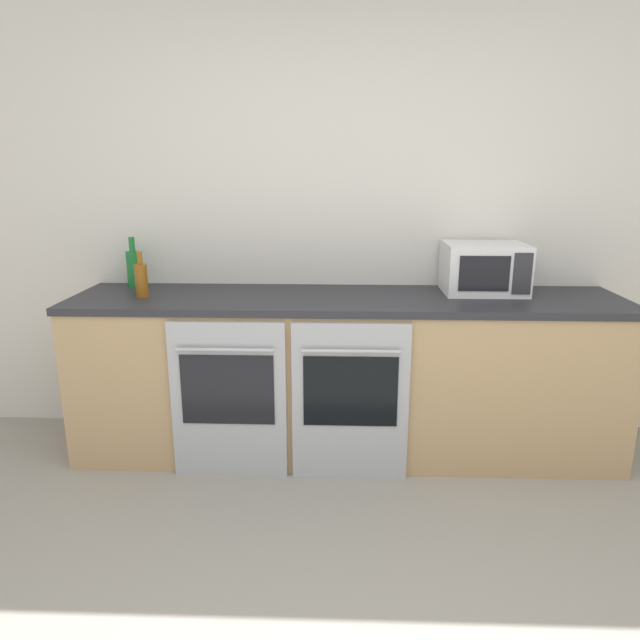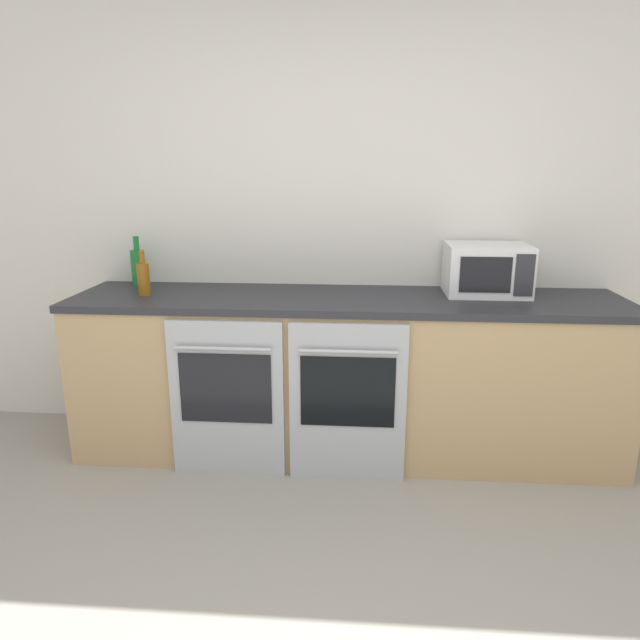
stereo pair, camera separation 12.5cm
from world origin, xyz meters
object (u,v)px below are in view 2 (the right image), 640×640
at_px(microwave, 487,269).
at_px(bottle_amber, 144,278).
at_px(oven_right, 347,402).
at_px(bottle_green, 138,266).
at_px(oven_left, 227,398).

relative_size(microwave, bottle_amber, 1.79).
height_order(oven_right, bottle_green, bottle_green).
height_order(bottle_amber, bottle_green, bottle_green).
relative_size(microwave, bottle_green, 1.52).
distance_m(oven_right, bottle_amber, 1.31).
bearing_deg(oven_left, bottle_amber, 150.10).
bearing_deg(bottle_green, oven_right, -23.77).
xyz_separation_m(microwave, bottle_amber, (-1.89, -0.18, -0.04)).
distance_m(oven_left, microwave, 1.58).
relative_size(oven_right, microwave, 1.91).
relative_size(oven_right, bottle_amber, 3.42).
height_order(microwave, bottle_amber, microwave).
xyz_separation_m(oven_right, bottle_green, (-1.28, 0.56, 0.59)).
xyz_separation_m(oven_left, bottle_green, (-0.65, 0.56, 0.59)).
bearing_deg(oven_right, bottle_green, 156.23).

